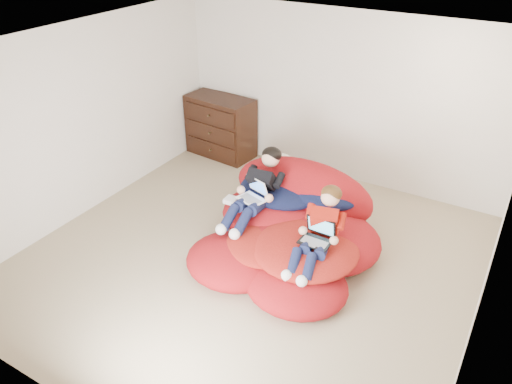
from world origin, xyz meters
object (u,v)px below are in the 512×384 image
(beanbag_pile, at_px, (292,225))
(younger_boy, at_px, (320,227))
(dresser, at_px, (220,127))
(laptop_black, at_px, (318,235))
(older_boy, at_px, (258,186))
(laptop_white, at_px, (254,193))

(beanbag_pile, distance_m, younger_boy, 0.73)
(dresser, height_order, laptop_black, dresser)
(older_boy, bearing_deg, laptop_black, -23.35)
(dresser, bearing_deg, laptop_white, -46.29)
(laptop_white, bearing_deg, dresser, 133.71)
(dresser, distance_m, older_boy, 2.39)
(older_boy, height_order, laptop_white, older_boy)
(dresser, xyz_separation_m, beanbag_pile, (2.19, -1.68, -0.22))
(laptop_black, bearing_deg, beanbag_pile, 140.37)
(older_boy, xyz_separation_m, younger_boy, (1.00, -0.38, -0.05))
(laptop_white, bearing_deg, beanbag_pile, 11.61)
(laptop_white, bearing_deg, laptop_black, -18.00)
(younger_boy, height_order, laptop_black, younger_boy)
(younger_boy, height_order, laptop_white, younger_boy)
(dresser, distance_m, younger_boy, 3.40)
(dresser, distance_m, laptop_white, 2.47)
(dresser, bearing_deg, laptop_black, -37.91)
(younger_boy, xyz_separation_m, laptop_white, (-1.00, 0.27, -0.00))
(younger_boy, distance_m, laptop_white, 1.04)
(beanbag_pile, height_order, laptop_white, beanbag_pile)
(beanbag_pile, height_order, laptop_black, beanbag_pile)
(beanbag_pile, relative_size, laptop_white, 6.03)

